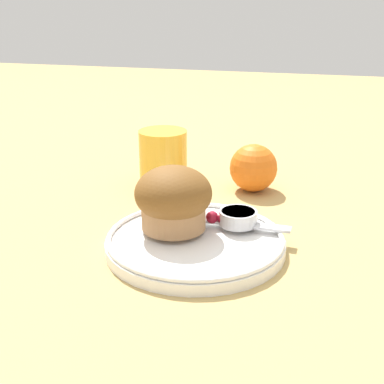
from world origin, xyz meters
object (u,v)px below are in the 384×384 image
Objects in this scene: butter_knife at (218,221)px; juice_glass at (163,159)px; muffin at (173,199)px; orange_fruit at (253,168)px.

juice_glass is at bearing 129.60° from butter_knife.
butter_knife is 0.21m from juice_glass.
butter_knife is at bearing 29.62° from muffin.
orange_fruit is 0.14m from juice_glass.
butter_knife is 2.48× the size of orange_fruit.
muffin reaches higher than butter_knife.
butter_knife is 2.03× the size of juice_glass.
muffin is 1.28× the size of orange_fruit.
orange_fruit is at bearing 86.95° from butter_knife.
juice_glass reaches higher than orange_fruit.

